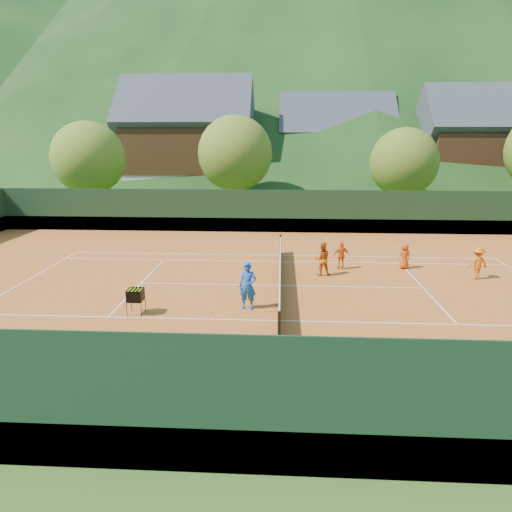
# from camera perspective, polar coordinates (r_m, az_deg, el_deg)

# --- Properties ---
(ground) EXTENTS (400.00, 400.00, 0.00)m
(ground) POSITION_cam_1_polar(r_m,az_deg,el_deg) (20.76, 2.99, -3.75)
(ground) COLOR #305119
(ground) RESTS_ON ground
(clay_court) EXTENTS (40.00, 24.00, 0.02)m
(clay_court) POSITION_cam_1_polar(r_m,az_deg,el_deg) (20.75, 2.99, -3.72)
(clay_court) COLOR #BF5A1F
(clay_court) RESTS_ON ground
(mountain_far_left) EXTENTS (260.00, 260.00, 100.00)m
(mountain_far_left) POSITION_cam_1_polar(r_m,az_deg,el_deg) (196.96, -27.00, 25.91)
(mountain_far_left) COLOR #153211
(mountain_far_left) RESTS_ON ground
(coach) EXTENTS (0.74, 0.54, 1.88)m
(coach) POSITION_cam_1_polar(r_m,az_deg,el_deg) (17.69, -1.04, -3.76)
(coach) COLOR #1B53B0
(coach) RESTS_ON clay_court
(student_a) EXTENTS (0.85, 0.68, 1.64)m
(student_a) POSITION_cam_1_polar(r_m,az_deg,el_deg) (22.27, 8.26, -0.35)
(student_a) COLOR #CC5D12
(student_a) RESTS_ON clay_court
(student_b) EXTENTS (0.88, 0.47, 1.42)m
(student_b) POSITION_cam_1_polar(r_m,az_deg,el_deg) (23.50, 10.63, 0.06)
(student_b) COLOR orange
(student_b) RESTS_ON clay_court
(student_c) EXTENTS (0.73, 0.59, 1.30)m
(student_c) POSITION_cam_1_polar(r_m,az_deg,el_deg) (24.40, 18.08, -0.02)
(student_c) COLOR #CA4612
(student_c) RESTS_ON clay_court
(student_d) EXTENTS (1.10, 0.78, 1.55)m
(student_d) POSITION_cam_1_polar(r_m,az_deg,el_deg) (23.84, 25.93, -0.81)
(student_d) COLOR orange
(student_d) RESTS_ON clay_court
(tennis_ball_0) EXTENTS (0.07, 0.07, 0.07)m
(tennis_ball_0) POSITION_cam_1_polar(r_m,az_deg,el_deg) (20.30, -14.95, -4.52)
(tennis_ball_0) COLOR yellow
(tennis_ball_0) RESTS_ON clay_court
(tennis_ball_1) EXTENTS (0.07, 0.07, 0.07)m
(tennis_ball_1) POSITION_cam_1_polar(r_m,az_deg,el_deg) (14.93, 9.63, -11.33)
(tennis_ball_1) COLOR yellow
(tennis_ball_1) RESTS_ON clay_court
(tennis_ball_2) EXTENTS (0.07, 0.07, 0.07)m
(tennis_ball_2) POSITION_cam_1_polar(r_m,az_deg,el_deg) (17.91, -8.16, -6.74)
(tennis_ball_2) COLOR yellow
(tennis_ball_2) RESTS_ON clay_court
(tennis_ball_3) EXTENTS (0.07, 0.07, 0.07)m
(tennis_ball_3) POSITION_cam_1_polar(r_m,az_deg,el_deg) (15.58, -10.11, -10.19)
(tennis_ball_3) COLOR yellow
(tennis_ball_3) RESTS_ON clay_court
(tennis_ball_4) EXTENTS (0.07, 0.07, 0.07)m
(tennis_ball_4) POSITION_cam_1_polar(r_m,az_deg,el_deg) (16.58, -26.93, -10.07)
(tennis_ball_4) COLOR yellow
(tennis_ball_4) RESTS_ON clay_court
(tennis_ball_5) EXTENTS (0.07, 0.07, 0.07)m
(tennis_ball_5) POSITION_cam_1_polar(r_m,az_deg,el_deg) (17.68, -5.71, -6.95)
(tennis_ball_5) COLOR yellow
(tennis_ball_5) RESTS_ON clay_court
(tennis_ball_6) EXTENTS (0.07, 0.07, 0.07)m
(tennis_ball_6) POSITION_cam_1_polar(r_m,az_deg,el_deg) (18.24, 11.88, -6.52)
(tennis_ball_6) COLOR yellow
(tennis_ball_6) RESTS_ON clay_court
(tennis_ball_7) EXTENTS (0.07, 0.07, 0.07)m
(tennis_ball_7) POSITION_cam_1_polar(r_m,az_deg,el_deg) (17.71, 1.80, -6.85)
(tennis_ball_7) COLOR yellow
(tennis_ball_7) RESTS_ON clay_court
(tennis_ball_8) EXTENTS (0.07, 0.07, 0.07)m
(tennis_ball_8) POSITION_cam_1_polar(r_m,az_deg,el_deg) (18.99, 6.75, -5.43)
(tennis_ball_8) COLOR yellow
(tennis_ball_8) RESTS_ON clay_court
(tennis_ball_9) EXTENTS (0.07, 0.07, 0.07)m
(tennis_ball_9) POSITION_cam_1_polar(r_m,az_deg,el_deg) (18.25, 13.43, -6.60)
(tennis_ball_9) COLOR yellow
(tennis_ball_9) RESTS_ON clay_court
(tennis_ball_10) EXTENTS (0.07, 0.07, 0.07)m
(tennis_ball_10) POSITION_cam_1_polar(r_m,az_deg,el_deg) (12.77, -16.11, -16.48)
(tennis_ball_10) COLOR yellow
(tennis_ball_10) RESTS_ON clay_court
(tennis_ball_11) EXTENTS (0.07, 0.07, 0.07)m
(tennis_ball_11) POSITION_cam_1_polar(r_m,az_deg,el_deg) (15.83, -27.40, -11.29)
(tennis_ball_11) COLOR yellow
(tennis_ball_11) RESTS_ON clay_court
(tennis_ball_12) EXTENTS (0.07, 0.07, 0.07)m
(tennis_ball_12) POSITION_cam_1_polar(r_m,az_deg,el_deg) (17.30, 8.23, -7.54)
(tennis_ball_12) COLOR yellow
(tennis_ball_12) RESTS_ON clay_court
(tennis_ball_13) EXTENTS (0.07, 0.07, 0.07)m
(tennis_ball_13) POSITION_cam_1_polar(r_m,az_deg,el_deg) (18.48, -12.20, -6.26)
(tennis_ball_13) COLOR yellow
(tennis_ball_13) RESTS_ON clay_court
(tennis_ball_15) EXTENTS (0.07, 0.07, 0.07)m
(tennis_ball_15) POSITION_cam_1_polar(r_m,az_deg,el_deg) (21.23, -21.36, -4.19)
(tennis_ball_15) COLOR yellow
(tennis_ball_15) RESTS_ON clay_court
(tennis_ball_16) EXTENTS (0.07, 0.07, 0.07)m
(tennis_ball_16) POSITION_cam_1_polar(r_m,az_deg,el_deg) (17.94, 8.98, -6.74)
(tennis_ball_16) COLOR yellow
(tennis_ball_16) RESTS_ON clay_court
(court_lines) EXTENTS (23.83, 11.03, 0.00)m
(court_lines) POSITION_cam_1_polar(r_m,az_deg,el_deg) (20.75, 2.99, -3.69)
(court_lines) COLOR white
(court_lines) RESTS_ON clay_court
(tennis_net) EXTENTS (0.10, 12.07, 1.10)m
(tennis_net) POSITION_cam_1_polar(r_m,az_deg,el_deg) (20.60, 3.01, -2.38)
(tennis_net) COLOR black
(tennis_net) RESTS_ON clay_court
(perimeter_fence) EXTENTS (40.40, 24.24, 3.00)m
(perimeter_fence) POSITION_cam_1_polar(r_m,az_deg,el_deg) (20.39, 3.04, -0.37)
(perimeter_fence) COLOR black
(perimeter_fence) RESTS_ON clay_court
(ball_hopper) EXTENTS (0.57, 0.57, 1.00)m
(ball_hopper) POSITION_cam_1_polar(r_m,az_deg,el_deg) (17.79, -14.83, -4.80)
(ball_hopper) COLOR black
(ball_hopper) RESTS_ON clay_court
(chalet_left) EXTENTS (13.80, 9.93, 12.92)m
(chalet_left) POSITION_cam_1_polar(r_m,az_deg,el_deg) (50.71, -8.43, 13.46)
(chalet_left) COLOR beige
(chalet_left) RESTS_ON ground
(chalet_mid) EXTENTS (12.65, 8.82, 11.45)m
(chalet_mid) POSITION_cam_1_polar(r_m,az_deg,el_deg) (54.06, 9.79, 12.77)
(chalet_mid) COLOR beige
(chalet_mid) RESTS_ON ground
(chalet_right) EXTENTS (11.50, 8.82, 11.91)m
(chalet_right) POSITION_cam_1_polar(r_m,az_deg,el_deg) (53.59, 25.67, 11.85)
(chalet_right) COLOR beige
(chalet_right) RESTS_ON ground
(tree_a) EXTENTS (6.00, 6.00, 7.88)m
(tree_a) POSITION_cam_1_polar(r_m,az_deg,el_deg) (41.00, -20.22, 11.41)
(tree_a) COLOR #422A1A
(tree_a) RESTS_ON ground
(tree_b) EXTENTS (6.40, 6.40, 8.40)m
(tree_b) POSITION_cam_1_polar(r_m,az_deg,el_deg) (39.93, -2.65, 12.67)
(tree_b) COLOR #41281A
(tree_b) RESTS_ON ground
(tree_c) EXTENTS (5.60, 5.60, 7.35)m
(tree_c) POSITION_cam_1_polar(r_m,az_deg,el_deg) (40.02, 17.98, 11.07)
(tree_c) COLOR #3D2618
(tree_c) RESTS_ON ground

